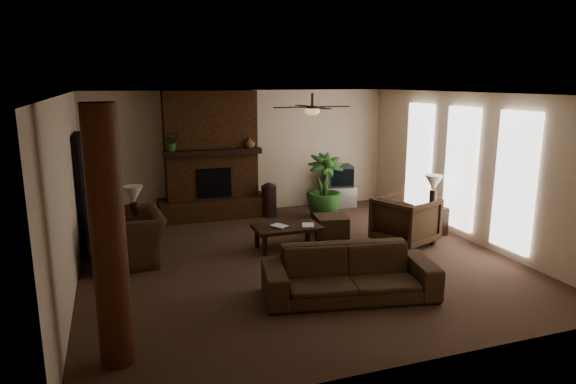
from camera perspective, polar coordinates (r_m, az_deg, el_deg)
name	(u,v)px	position (r m, az deg, el deg)	size (l,w,h in m)	color
room_shell	(296,179)	(8.35, 0.91, 1.45)	(7.00, 7.00, 7.00)	#503628
fireplace	(212,166)	(11.26, -8.65, 2.92)	(2.40, 0.70, 2.80)	#563017
windows	(460,169)	(10.23, 18.97, 2.53)	(0.08, 3.65, 2.35)	white
log_column	(109,239)	(5.53, -19.69, -5.09)	(0.36, 0.36, 2.80)	#562A15
doorway	(81,193)	(9.71, -22.46, -0.06)	(0.10, 1.00, 2.10)	black
ceiling_fan	(312,109)	(8.64, 2.76, 9.36)	(1.35, 1.35, 0.37)	#302015
sofa	(350,265)	(7.18, 7.00, -8.22)	(2.42, 0.71, 0.95)	#432E1C
armchair_left	(127,229)	(8.87, -17.75, -4.05)	(1.30, 0.84, 1.13)	#432E1C
armchair_right	(406,218)	(9.61, 13.22, -2.93)	(0.97, 0.91, 1.00)	#432E1C
coffee_table	(287,229)	(9.15, -0.11, -4.20)	(1.20, 0.70, 0.43)	black
ottoman	(331,226)	(9.98, 4.92, -3.85)	(0.60, 0.60, 0.40)	#432E1C
tv_stand	(337,196)	(12.28, 5.57, -0.50)	(0.85, 0.50, 0.50)	silver
tv	(338,176)	(12.18, 5.75, 1.84)	(0.74, 0.65, 0.52)	#333335
floor_vase	(269,197)	(11.33, -2.18, -0.61)	(0.34, 0.34, 0.77)	black
floor_plant	(324,201)	(11.18, 4.12, -0.97)	(0.81, 1.44, 0.81)	#2D5421
side_table_left	(135,237)	(9.40, -16.96, -4.93)	(0.50, 0.50, 0.55)	black
lamp_left	(134,197)	(9.24, -17.11, -0.56)	(0.44, 0.44, 0.65)	#302015
side_table_right	(430,220)	(10.46, 15.83, -3.10)	(0.50, 0.50, 0.55)	black
lamp_right	(434,185)	(10.26, 16.20, 0.75)	(0.43, 0.43, 0.65)	#302015
mantel_plant	(171,143)	(10.80, -13.10, 5.38)	(0.38, 0.42, 0.33)	#2D5421
mantel_vase	(250,143)	(11.09, -4.35, 5.57)	(0.22, 0.23, 0.22)	brown
book_a	(275,220)	(8.97, -1.48, -3.21)	(0.22, 0.03, 0.29)	#999999
book_b	(302,218)	(9.10, 1.63, -2.97)	(0.21, 0.02, 0.29)	#999999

